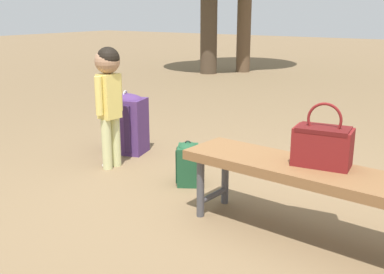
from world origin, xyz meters
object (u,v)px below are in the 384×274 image
handbag (323,144)px  backpack_large (126,122)px  park_bench (313,177)px  child_standing (109,88)px  backpack_small (188,162)px

handbag → backpack_large: handbag is taller
park_bench → backpack_large: (2.06, -0.74, -0.10)m
child_standing → backpack_small: child_standing is taller
park_bench → backpack_small: size_ratio=4.65×
backpack_large → handbag: bearing=162.1°
backpack_small → child_standing: bearing=2.7°
child_standing → park_bench: bearing=170.1°
backpack_large → backpack_small: backpack_large is taller
child_standing → backpack_small: 0.92m
park_bench → backpack_small: bearing=-18.2°
park_bench → child_standing: size_ratio=1.59×
park_bench → handbag: size_ratio=4.43×
handbag → backpack_small: handbag is taller
park_bench → handbag: handbag is taller
park_bench → backpack_small: 1.19m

